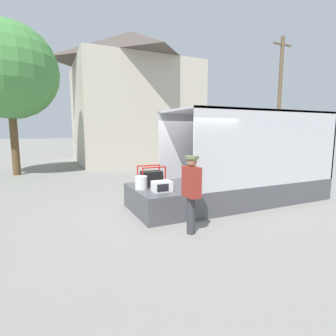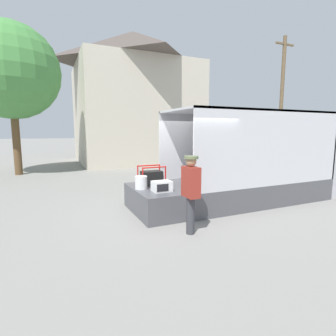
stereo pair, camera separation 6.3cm
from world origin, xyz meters
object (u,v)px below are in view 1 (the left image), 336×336
Objects in this scene: worker_person at (191,187)px; street_tree at (9,71)px; utility_pole at (280,97)px; microwave at (162,186)px; portable_generator at (152,177)px; orange_bucket at (141,183)px; box_truck at (288,167)px.

worker_person is 11.83m from street_tree.
utility_pole is 1.29× the size of street_tree.
microwave is at bearing -66.06° from street_tree.
microwave is 10.79m from street_tree.
portable_generator is at bearing 91.31° from worker_person.
street_tree reaches higher than orange_bucket.
street_tree is (-4.03, 9.08, 4.21)m from microwave.
box_truck is 4.88m from portable_generator.
box_truck is 15.06× the size of microwave.
utility_pole is 18.42m from street_tree.
box_truck is 13.77m from utility_pole.
utility_pole is at bearing 37.57° from worker_person.
microwave is 1.38× the size of orange_bucket.
microwave is at bearing -145.96° from utility_pole.
orange_bucket is (-0.47, -0.42, -0.03)m from portable_generator.
box_truck is 0.76× the size of utility_pole.
portable_generator is 0.08× the size of utility_pole.
street_tree is (-4.12, 8.17, 4.14)m from portable_generator.
worker_person is (0.14, -1.24, 0.22)m from microwave.
street_tree is (-18.40, -0.63, 0.16)m from utility_pole.
utility_pole is (9.43, 9.25, 3.89)m from box_truck.
portable_generator is at bearing 41.73° from orange_bucket.
orange_bucket is at bearing -148.00° from utility_pole.
utility_pole reaches higher than microwave.
box_truck is 13.09m from street_tree.
orange_bucket is 1.82m from worker_person.
utility_pole is at bearing 34.04° from microwave.
orange_bucket is at bearing 106.81° from worker_person.
box_truck is at bearing -5.34° from portable_generator.
microwave is 0.92m from portable_generator.
microwave is 0.67× the size of portable_generator.
box_truck is at bearing 19.48° from worker_person.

